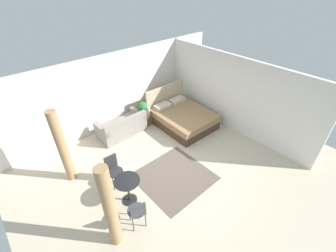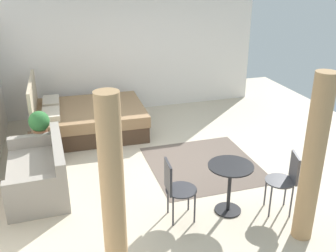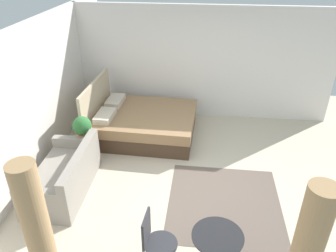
{
  "view_description": "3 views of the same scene",
  "coord_description": "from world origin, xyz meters",
  "px_view_note": "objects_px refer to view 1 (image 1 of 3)",
  "views": [
    {
      "loc": [
        -3.4,
        -3.63,
        4.75
      ],
      "look_at": [
        0.18,
        0.41,
        0.98
      ],
      "focal_mm": 24.22,
      "sensor_mm": 36.0,
      "label": 1
    },
    {
      "loc": [
        -5.85,
        1.82,
        3.19
      ],
      "look_at": [
        -0.31,
        0.11,
        0.76
      ],
      "focal_mm": 41.49,
      "sensor_mm": 36.0,
      "label": 2
    },
    {
      "loc": [
        -4.49,
        -0.07,
        3.69
      ],
      "look_at": [
        0.46,
        0.53,
        0.89
      ],
      "focal_mm": 35.02,
      "sensor_mm": 36.0,
      "label": 3
    }
  ],
  "objects_px": {
    "balcony_table": "(128,187)",
    "potted_plant": "(143,108)",
    "nightstand": "(145,118)",
    "vase": "(148,110)",
    "cafe_chair_near_window": "(113,168)",
    "couch": "(122,127)",
    "cafe_chair_near_couch": "(138,211)",
    "bed": "(182,117)"
  },
  "relations": [
    {
      "from": "bed",
      "to": "vase",
      "type": "relative_size",
      "value": 10.77
    },
    {
      "from": "nightstand",
      "to": "cafe_chair_near_couch",
      "type": "height_order",
      "value": "cafe_chair_near_couch"
    },
    {
      "from": "couch",
      "to": "vase",
      "type": "height_order",
      "value": "couch"
    },
    {
      "from": "bed",
      "to": "balcony_table",
      "type": "bearing_deg",
      "value": -154.91
    },
    {
      "from": "balcony_table",
      "to": "potted_plant",
      "type": "bearing_deg",
      "value": 47.36
    },
    {
      "from": "potted_plant",
      "to": "balcony_table",
      "type": "xyz_separation_m",
      "value": [
        -2.24,
        -2.43,
        -0.24
      ]
    },
    {
      "from": "bed",
      "to": "cafe_chair_near_couch",
      "type": "height_order",
      "value": "bed"
    },
    {
      "from": "cafe_chair_near_couch",
      "to": "balcony_table",
      "type": "bearing_deg",
      "value": 72.62
    },
    {
      "from": "nightstand",
      "to": "potted_plant",
      "type": "bearing_deg",
      "value": -164.82
    },
    {
      "from": "cafe_chair_near_couch",
      "to": "bed",
      "type": "bearing_deg",
      "value": 32.7
    },
    {
      "from": "bed",
      "to": "balcony_table",
      "type": "height_order",
      "value": "bed"
    },
    {
      "from": "nightstand",
      "to": "cafe_chair_near_window",
      "type": "distance_m",
      "value": 2.86
    },
    {
      "from": "vase",
      "to": "cafe_chair_near_window",
      "type": "relative_size",
      "value": 0.24
    },
    {
      "from": "vase",
      "to": "balcony_table",
      "type": "xyz_separation_m",
      "value": [
        -2.46,
        -2.41,
        -0.08
      ]
    },
    {
      "from": "potted_plant",
      "to": "cafe_chair_near_window",
      "type": "bearing_deg",
      "value": -142.68
    },
    {
      "from": "potted_plant",
      "to": "balcony_table",
      "type": "height_order",
      "value": "potted_plant"
    },
    {
      "from": "nightstand",
      "to": "vase",
      "type": "xyz_separation_m",
      "value": [
        0.12,
        -0.05,
        0.34
      ]
    },
    {
      "from": "bed",
      "to": "cafe_chair_near_couch",
      "type": "relative_size",
      "value": 2.5
    },
    {
      "from": "nightstand",
      "to": "vase",
      "type": "bearing_deg",
      "value": -22.49
    },
    {
      "from": "bed",
      "to": "cafe_chair_near_window",
      "type": "distance_m",
      "value": 3.38
    },
    {
      "from": "balcony_table",
      "to": "cafe_chair_near_window",
      "type": "xyz_separation_m",
      "value": [
        0.05,
        0.76,
        0.02
      ]
    },
    {
      "from": "couch",
      "to": "balcony_table",
      "type": "xyz_separation_m",
      "value": [
        -1.37,
        -2.48,
        0.23
      ]
    },
    {
      "from": "nightstand",
      "to": "cafe_chair_near_couch",
      "type": "xyz_separation_m",
      "value": [
        -2.56,
        -3.18,
        0.3
      ]
    },
    {
      "from": "nightstand",
      "to": "balcony_table",
      "type": "distance_m",
      "value": 3.4
    },
    {
      "from": "bed",
      "to": "couch",
      "type": "height_order",
      "value": "bed"
    },
    {
      "from": "cafe_chair_near_window",
      "to": "couch",
      "type": "bearing_deg",
      "value": 52.59
    },
    {
      "from": "couch",
      "to": "balcony_table",
      "type": "bearing_deg",
      "value": -118.84
    },
    {
      "from": "bed",
      "to": "couch",
      "type": "relative_size",
      "value": 1.36
    },
    {
      "from": "potted_plant",
      "to": "nightstand",
      "type": "bearing_deg",
      "value": 15.18
    },
    {
      "from": "balcony_table",
      "to": "nightstand",
      "type": "bearing_deg",
      "value": 46.43
    },
    {
      "from": "bed",
      "to": "balcony_table",
      "type": "xyz_separation_m",
      "value": [
        -3.33,
        -1.56,
        0.2
      ]
    },
    {
      "from": "couch",
      "to": "cafe_chair_near_couch",
      "type": "relative_size",
      "value": 1.84
    },
    {
      "from": "potted_plant",
      "to": "vase",
      "type": "xyz_separation_m",
      "value": [
        0.22,
        -0.02,
        -0.16
      ]
    },
    {
      "from": "couch",
      "to": "nightstand",
      "type": "xyz_separation_m",
      "value": [
        0.97,
        -0.03,
        -0.03
      ]
    },
    {
      "from": "cafe_chair_near_window",
      "to": "cafe_chair_near_couch",
      "type": "xyz_separation_m",
      "value": [
        -0.28,
        -1.49,
        0.02
      ]
    },
    {
      "from": "potted_plant",
      "to": "cafe_chair_near_couch",
      "type": "distance_m",
      "value": 4.01
    },
    {
      "from": "couch",
      "to": "cafe_chair_near_couch",
      "type": "xyz_separation_m",
      "value": [
        -1.59,
        -3.21,
        0.27
      ]
    },
    {
      "from": "couch",
      "to": "cafe_chair_near_window",
      "type": "bearing_deg",
      "value": -127.41
    },
    {
      "from": "bed",
      "to": "potted_plant",
      "type": "xyz_separation_m",
      "value": [
        -1.09,
        0.87,
        0.44
      ]
    },
    {
      "from": "potted_plant",
      "to": "cafe_chair_near_window",
      "type": "relative_size",
      "value": 0.55
    },
    {
      "from": "bed",
      "to": "cafe_chair_near_window",
      "type": "bearing_deg",
      "value": -166.37
    },
    {
      "from": "cafe_chair_near_window",
      "to": "cafe_chair_near_couch",
      "type": "relative_size",
      "value": 0.99
    }
  ]
}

